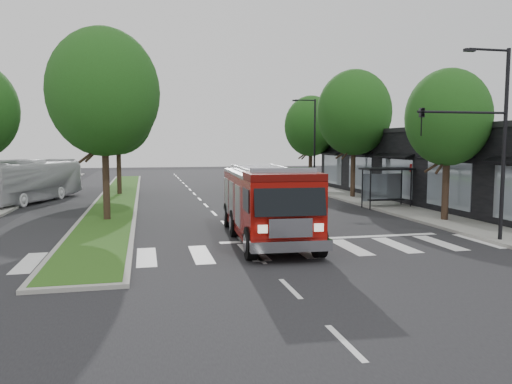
# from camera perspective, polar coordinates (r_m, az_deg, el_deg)

# --- Properties ---
(ground) EXTENTS (140.00, 140.00, 0.00)m
(ground) POSITION_cam_1_polar(r_m,az_deg,el_deg) (22.15, -2.00, -5.26)
(ground) COLOR black
(ground) RESTS_ON ground
(sidewalk_right) EXTENTS (5.00, 80.00, 0.15)m
(sidewalk_right) POSITION_cam_1_polar(r_m,az_deg,el_deg) (35.69, 15.01, -1.22)
(sidewalk_right) COLOR gray
(sidewalk_right) RESTS_ON ground
(median) EXTENTS (3.00, 50.00, 0.15)m
(median) POSITION_cam_1_polar(r_m,az_deg,el_deg) (39.64, -15.45, -0.58)
(median) COLOR gray
(median) RESTS_ON ground
(storefront_row) EXTENTS (8.00, 30.00, 5.00)m
(storefront_row) POSITION_cam_1_polar(r_m,az_deg,el_deg) (37.80, 21.16, 2.65)
(storefront_row) COLOR black
(storefront_row) RESTS_ON ground
(bus_shelter) EXTENTS (3.20, 1.60, 2.61)m
(bus_shelter) POSITION_cam_1_polar(r_m,az_deg,el_deg) (33.28, 14.59, 1.71)
(bus_shelter) COLOR black
(bus_shelter) RESTS_ON ground
(tree_right_near) EXTENTS (4.40, 4.40, 8.05)m
(tree_right_near) POSITION_cam_1_polar(r_m,az_deg,el_deg) (28.09, 21.10, 7.94)
(tree_right_near) COLOR black
(tree_right_near) RESTS_ON ground
(tree_right_mid) EXTENTS (5.60, 5.60, 9.72)m
(tree_right_mid) POSITION_cam_1_polar(r_m,az_deg,el_deg) (38.71, 11.14, 8.88)
(tree_right_mid) COLOR black
(tree_right_mid) RESTS_ON ground
(tree_right_far) EXTENTS (5.00, 5.00, 8.73)m
(tree_right_far) POSITION_cam_1_polar(r_m,az_deg,el_deg) (47.99, 6.28, 7.49)
(tree_right_far) COLOR black
(tree_right_far) RESTS_ON ground
(tree_median_near) EXTENTS (5.80, 5.80, 10.16)m
(tree_median_near) POSITION_cam_1_polar(r_m,az_deg,el_deg) (27.59, -17.03, 10.84)
(tree_median_near) COLOR black
(tree_median_near) RESTS_ON ground
(tree_median_far) EXTENTS (5.60, 5.60, 9.72)m
(tree_median_far) POSITION_cam_1_polar(r_m,az_deg,el_deg) (41.50, -15.54, 8.55)
(tree_median_far) COLOR black
(tree_median_far) RESTS_ON ground
(streetlight_right_near) EXTENTS (4.08, 0.22, 8.00)m
(streetlight_right_near) POSITION_cam_1_polar(r_m,az_deg,el_deg) (22.49, 24.81, 6.36)
(streetlight_right_near) COLOR black
(streetlight_right_near) RESTS_ON ground
(streetlight_right_far) EXTENTS (2.11, 0.20, 8.00)m
(streetlight_right_far) POSITION_cam_1_polar(r_m,az_deg,el_deg) (43.81, 6.53, 5.91)
(streetlight_right_far) COLOR black
(streetlight_right_far) RESTS_ON ground
(fire_engine) EXTENTS (3.37, 9.59, 3.28)m
(fire_engine) POSITION_cam_1_polar(r_m,az_deg,el_deg) (21.48, 1.21, -1.35)
(fire_engine) COLOR #510704
(fire_engine) RESTS_ON ground
(city_bus) EXTENTS (5.93, 11.22, 3.06)m
(city_bus) POSITION_cam_1_polar(r_m,az_deg,el_deg) (38.95, -24.45, 1.17)
(city_bus) COLOR silver
(city_bus) RESTS_ON ground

